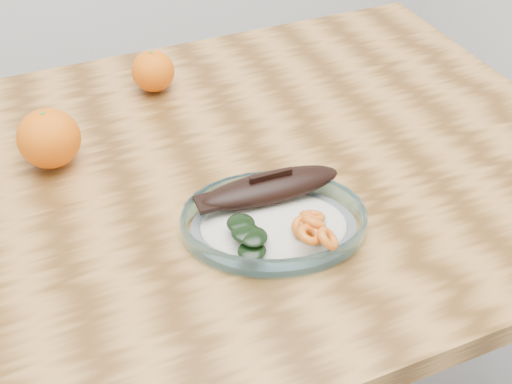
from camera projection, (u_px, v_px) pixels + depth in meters
The scene contains 4 objects.
dining_table at pixel (201, 224), 1.00m from camera, with size 1.20×0.80×0.75m.
plated_meal at pixel (274, 219), 0.84m from camera, with size 0.56×0.56×0.07m.
orange_left at pixel (49, 138), 0.93m from camera, with size 0.09×0.09×0.09m, color #EB4104.
orange_right at pixel (153, 71), 1.10m from camera, with size 0.07×0.07×0.07m, color #EB4104.
Camera 1 is at (-0.21, -0.71, 1.34)m, focal length 45.00 mm.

